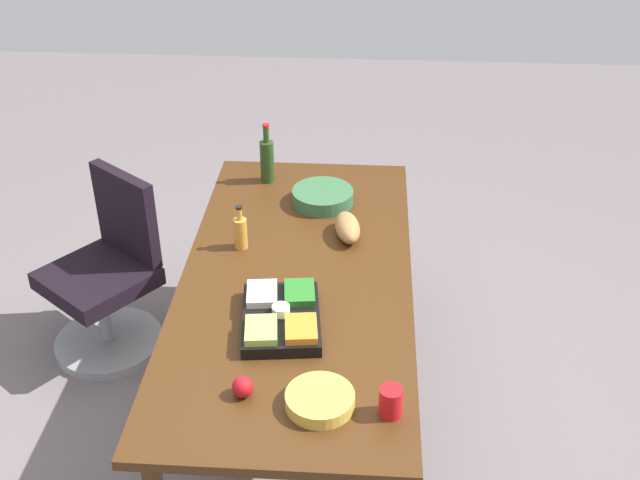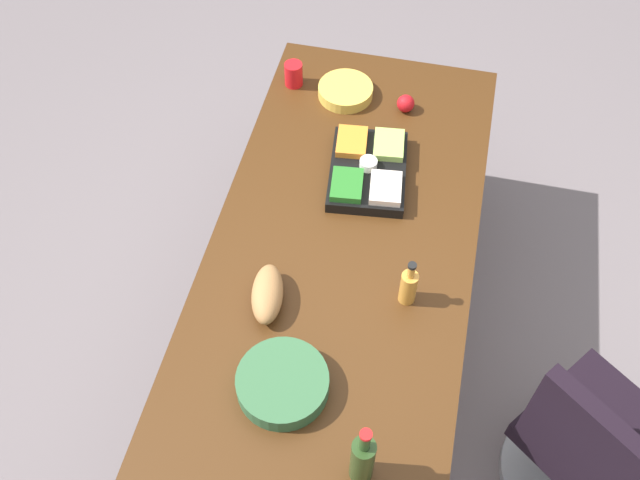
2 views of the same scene
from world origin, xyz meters
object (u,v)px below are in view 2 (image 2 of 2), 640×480
Objects in this scene: dressing_bottle at (408,286)px; apple_red at (406,103)px; conference_table at (343,251)px; wine_bottle at (363,459)px; office_chair at (586,453)px; chip_bowl at (345,91)px; bread_loaf at (267,294)px; red_solo_cup at (294,74)px; veggie_tray at (368,169)px; salad_bowl at (283,383)px.

dressing_bottle is 2.80× the size of apple_red.
conference_table is 0.38m from dressing_bottle.
wine_bottle reaches higher than conference_table.
office_chair is 1.75m from chip_bowl.
bread_loaf is (1.10, -0.05, 0.02)m from chip_bowl.
red_solo_cup is (-0.06, -0.51, 0.02)m from apple_red.
red_solo_cup reaches higher than bread_loaf.
chip_bowl is (-0.77, -0.15, 0.10)m from conference_table.
wine_bottle is 1.49× the size of dressing_bottle.
office_chair reaches higher than apple_red.
apple_red is at bearing 82.97° from chip_bowl.
conference_table is at bearing 147.96° from bread_loaf.
chip_bowl is at bearing -136.45° from office_chair.
veggie_tray is at bearing 160.44° from bread_loaf.
office_chair is at bearing 48.34° from red_solo_cup.
veggie_tray reaches higher than chip_bowl.
red_solo_cup is at bearing -131.66° from office_chair.
apple_red reaches higher than salad_bowl.
veggie_tray reaches higher than conference_table.
wine_bottle reaches higher than apple_red.
red_solo_cup reaches higher than veggie_tray.
veggie_tray is at bearing 22.33° from chip_bowl.
conference_table is 0.90m from wine_bottle.
wine_bottle reaches higher than chip_bowl.
wine_bottle is 1.67m from chip_bowl.
dressing_bottle is 1.07m from chip_bowl.
bread_loaf is (-0.13, -1.22, 0.47)m from office_chair.
salad_bowl is (1.37, -0.19, -0.00)m from apple_red.
dressing_bottle reaches higher than red_solo_cup.
apple_red is 0.69× the size of red_solo_cup.
chip_bowl is at bearing -166.90° from wine_bottle.
bread_loaf is at bearing -19.56° from veggie_tray.
apple_red is at bearing 167.47° from veggie_tray.
wine_bottle reaches higher than dressing_bottle.
dressing_bottle reaches higher than chip_bowl.
conference_table is 6.70× the size of wine_bottle.
apple_red is at bearing -143.10° from office_chair.
bread_loaf is at bearing -2.84° from chip_bowl.
veggie_tray is 0.62m from red_solo_cup.
dressing_bottle is (0.21, 0.27, 0.16)m from conference_table.
bread_loaf is at bearing -16.95° from apple_red.
salad_bowl is 2.74× the size of red_solo_cup.
office_chair reaches higher than chip_bowl.
veggie_tray is (-0.79, -0.99, 0.46)m from office_chair.
bread_loaf is (-0.52, -0.43, -0.07)m from wine_bottle.
salad_bowl reaches higher than conference_table.
office_chair is 3.94× the size of chip_bowl.
conference_table is 0.76m from apple_red.
wine_bottle is (0.39, -0.79, 0.54)m from office_chair.
apple_red is 0.25× the size of salad_bowl.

